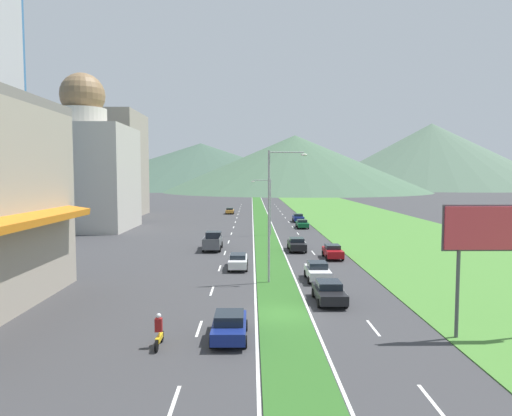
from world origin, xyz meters
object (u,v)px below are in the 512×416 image
Objects in this scene: car_5 at (298,218)px; car_8 at (229,325)px; billboard_roadside at (496,235)px; car_6 at (302,224)px; pickup_truck_0 at (213,241)px; street_lamp_near at (273,208)px; motorcycle_rider at (159,333)px; car_2 at (333,251)px; car_1 at (318,271)px; street_lamp_mid at (268,203)px; car_3 at (329,292)px; car_7 at (230,211)px; car_4 at (238,261)px; car_0 at (297,244)px.

car_5 is 63.57m from car_8.
billboard_roadside is 53.07m from car_6.
pickup_truck_0 reaches higher than car_5.
street_lamp_near is at bearing -12.75° from car_8.
pickup_truck_0 reaches higher than motorcycle_rider.
car_6 is (-0.12, 28.48, -0.02)m from car_2.
car_5 is (-4.23, 62.78, -4.90)m from billboard_roadside.
pickup_truck_0 is (-6.41, 17.23, -5.25)m from street_lamp_near.
street_lamp_near reaches higher than car_1.
pickup_truck_0 is at bearing 110.43° from street_lamp_near.
street_lamp_mid reaches higher than car_3.
car_2 is 28.65m from motorcycle_rider.
car_7 is 2.06× the size of motorcycle_rider.
motorcycle_rider reaches higher than car_4.
motorcycle_rider is at bearing -14.02° from car_6.
car_1 is 10.63m from car_2.
car_7 is at bearing 95.67° from street_lamp_near.
street_lamp_near is at bearing -77.60° from car_1.
car_3 reaches higher than car_6.
street_lamp_mid reaches higher than car_1.
street_lamp_mid reaches higher than car_2.
car_5 reaches higher than car_2.
car_2 is at bearing -0.36° from car_5.
car_1 is (-7.57, 13.99, -4.91)m from billboard_roadside.
billboard_roadside reaches higher than car_5.
car_8 reaches higher than car_3.
pickup_truck_0 is (-13.26, -22.27, 0.24)m from car_6.
car_3 is (-7.73, 7.26, -4.95)m from billboard_roadside.
car_1 reaches higher than car_7.
car_5 is at bearing 81.74° from street_lamp_near.
street_lamp_near is 6.73m from car_1.
pickup_truck_0 reaches higher than car_3.
car_2 is at bearing -114.89° from pickup_truck_0.
car_2 is 58.79m from car_7.
car_7 is 81.38m from car_8.
car_5 is 10.15m from car_6.
pickup_truck_0 is (-10.28, 16.38, 0.19)m from car_1.
car_0 is 10.09m from pickup_truck_0.
street_lamp_near is 14.51m from car_8.
street_lamp_mid is 1.86× the size of car_5.
car_2 is at bearing 33.43° from car_0.
car_8 is 30.52m from pickup_truck_0.
car_5 is at bearing -22.80° from pickup_truck_0.
car_7 is (-13.73, 57.17, -0.05)m from car_2.
car_8 is (-6.83, -13.95, -0.03)m from car_1.
car_5 is at bearing 176.39° from car_3.
car_3 is 13.56m from car_4.
car_0 reaches higher than car_2.
car_7 is at bearing -166.49° from car_2.
car_0 is at bearing -78.22° from street_lamp_mid.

